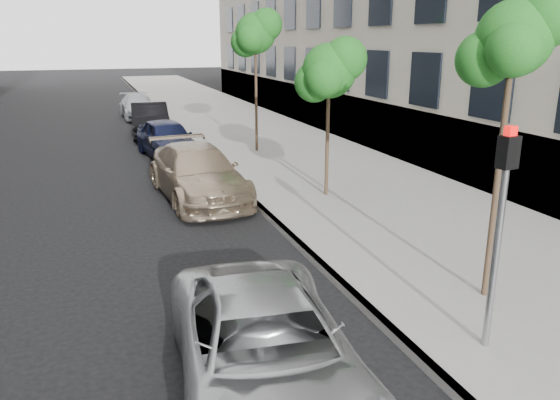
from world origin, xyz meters
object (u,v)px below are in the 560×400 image
suv (198,173)px  sedan_black (150,120)px  minivan (265,350)px  sedan_blue (167,138)px  tree_mid (330,71)px  sedan_rear (138,106)px  tree_far (256,33)px  signal_pole (501,214)px  tree_near (515,40)px

suv → sedan_black: sedan_black is taller
minivan → sedan_blue: 14.80m
sedan_blue → sedan_black: bearing=84.0°
sedan_blue → sedan_black: sedan_black is taller
tree_mid → minivan: 9.22m
minivan → sedan_rear: (0.94, 25.83, 0.00)m
tree_far → sedan_black: size_ratio=1.15×
tree_far → tree_mid: bearing=-90.0°
tree_mid → sedan_black: tree_mid is taller
tree_mid → signal_pole: (-1.07, -7.80, -1.40)m
suv → tree_near: bearing=-70.7°
tree_near → tree_far: size_ratio=0.94×
signal_pole → sedan_black: signal_pole is taller
tree_mid → tree_far: size_ratio=0.81×
tree_near → suv: bearing=113.2°
tree_near → sedan_blue: bearing=103.7°
tree_near → sedan_blue: size_ratio=1.19×
signal_pole → sedan_black: size_ratio=0.68×
tree_near → suv: 9.16m
sedan_blue → signal_pole: bearing=-88.1°
sedan_blue → tree_far: bearing=-16.9°
tree_near → signal_pole: bearing=-129.5°
tree_mid → sedan_rear: tree_mid is taller
signal_pole → sedan_black: bearing=88.0°
tree_far → sedan_rear: 12.71m
tree_mid → sedan_rear: bearing=100.4°
tree_far → suv: tree_far is taller
tree_mid → minivan: size_ratio=0.91×
sedan_blue → sedan_rear: 11.06m
tree_far → minivan: size_ratio=1.13×
suv → sedan_rear: bearing=86.1°
tree_mid → suv: size_ratio=0.85×
signal_pole → suv: size_ratio=0.62×
minivan → suv: (0.94, 8.94, 0.08)m
tree_near → sedan_rear: tree_near is taller
suv → sedan_blue: (0.00, 5.83, -0.02)m
suv → sedan_blue: bearing=86.1°
tree_mid → signal_pole: 8.00m
minivan → sedan_blue: (0.94, 14.77, 0.06)m
minivan → signal_pole: bearing=3.8°
tree_far → sedan_rear: size_ratio=1.17×
signal_pole → sedan_blue: (-2.26, 14.90, -1.37)m
sedan_blue → sedan_rear: bearing=83.3°
tree_far → suv: size_ratio=1.05×
tree_mid → sedan_black: 12.77m
suv → sedan_blue: size_ratio=1.21×
tree_near → suv: size_ratio=0.98×
tree_mid → sedan_blue: 8.31m
sedan_rear → suv: bearing=-91.7°
tree_near → tree_far: tree_far is taller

